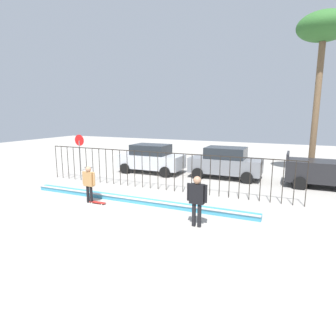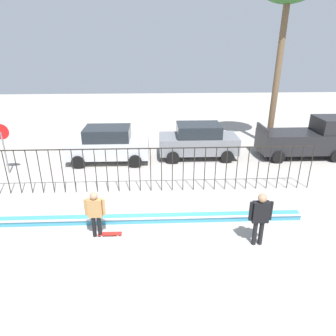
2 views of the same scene
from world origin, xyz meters
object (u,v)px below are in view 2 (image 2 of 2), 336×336
Objects in this scene: skateboarder at (95,211)px; skateboard at (110,234)px; pickup_truck at (306,139)px; stop_sign at (3,142)px; camera_operator at (260,215)px; parked_car_silver at (108,144)px; parked_car_gray at (198,140)px.

skateboarder is 1.02m from skateboard.
pickup_truck reaches higher than skateboarder.
stop_sign is (-15.71, -1.69, 0.58)m from pickup_truck.
camera_operator is 0.42× the size of parked_car_silver.
stop_sign is (-4.78, -1.41, 0.64)m from parked_car_silver.
pickup_truck is (5.18, 7.90, -0.05)m from camera_operator.
parked_car_gray reaches higher than camera_operator.
stop_sign reaches higher than skateboarder.
parked_car_silver is at bearing -20.97° from camera_operator.
skateboarder is 12.68m from pickup_truck.
parked_car_silver is 0.91× the size of pickup_truck.
parked_car_gray is (4.91, 0.44, 0.00)m from parked_car_silver.
skateboarder is 0.91× the size of camera_operator.
stop_sign reaches higher than pickup_truck.
stop_sign is at bearing -170.93° from parked_car_gray.
parked_car_silver is (-0.93, 6.95, 0.91)m from skateboard.
parked_car_gray is 1.72× the size of stop_sign.
skateboard is 0.19× the size of parked_car_silver.
pickup_truck is (10.41, 7.25, 0.05)m from skateboarder.
pickup_truck is (10.93, 0.27, 0.06)m from parked_car_silver.
parked_car_silver is 10.93m from pickup_truck.
parked_car_gray is 0.91× the size of pickup_truck.
skateboarder is at bearing -165.75° from skateboard.
camera_operator is at bearing 2.96° from skateboard.
camera_operator is 9.45m from pickup_truck.
skateboarder is 2.07× the size of skateboard.
parked_car_gray is (3.97, 7.39, 0.91)m from skateboard.
skateboard is 0.32× the size of stop_sign.
camera_operator is at bearing 8.67° from skateboarder.
parked_car_silver is 1.72× the size of stop_sign.
parked_car_silver is (-5.75, 7.63, -0.12)m from camera_operator.
parked_car_silver is 5.02m from stop_sign.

